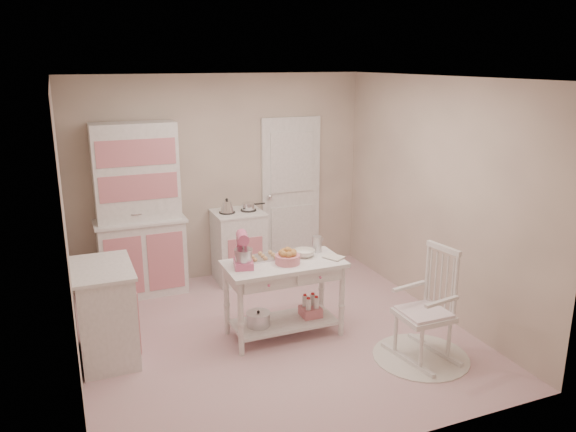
% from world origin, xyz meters
% --- Properties ---
extents(room_shell, '(3.84, 3.84, 2.62)m').
position_xyz_m(room_shell, '(0.00, 0.00, 1.65)').
color(room_shell, '#CD808A').
rests_on(room_shell, ground).
extents(door, '(0.82, 0.05, 2.04)m').
position_xyz_m(door, '(0.95, 1.87, 1.02)').
color(door, white).
rests_on(door, ground).
extents(hutch, '(1.06, 0.50, 2.08)m').
position_xyz_m(hutch, '(-1.08, 1.66, 1.04)').
color(hutch, white).
rests_on(hutch, ground).
extents(stove, '(0.62, 0.57, 0.92)m').
position_xyz_m(stove, '(0.12, 1.61, 0.46)').
color(stove, white).
rests_on(stove, ground).
extents(base_cabinet, '(0.54, 0.84, 0.92)m').
position_xyz_m(base_cabinet, '(-1.63, 0.22, 0.46)').
color(base_cabinet, white).
rests_on(base_cabinet, ground).
extents(lace_rug, '(0.92, 0.92, 0.01)m').
position_xyz_m(lace_rug, '(1.14, -0.94, 0.01)').
color(lace_rug, white).
rests_on(lace_rug, ground).
extents(rocking_chair, '(0.59, 0.79, 1.10)m').
position_xyz_m(rocking_chair, '(1.14, -0.94, 0.55)').
color(rocking_chair, white).
rests_on(rocking_chair, ground).
extents(work_table, '(1.20, 0.60, 0.80)m').
position_xyz_m(work_table, '(0.09, -0.01, 0.40)').
color(work_table, white).
rests_on(work_table, ground).
extents(stand_mixer, '(0.25, 0.31, 0.34)m').
position_xyz_m(stand_mixer, '(-0.33, 0.01, 0.97)').
color(stand_mixer, '#D25982').
rests_on(stand_mixer, work_table).
extents(cookie_tray, '(0.34, 0.24, 0.02)m').
position_xyz_m(cookie_tray, '(-0.06, 0.17, 0.81)').
color(cookie_tray, silver).
rests_on(cookie_tray, work_table).
extents(bread_basket, '(0.25, 0.25, 0.09)m').
position_xyz_m(bread_basket, '(0.11, -0.06, 0.85)').
color(bread_basket, '#D77B86').
rests_on(bread_basket, work_table).
extents(mixing_bowl, '(0.22, 0.22, 0.07)m').
position_xyz_m(mixing_bowl, '(0.35, 0.07, 0.83)').
color(mixing_bowl, white).
rests_on(mixing_bowl, work_table).
extents(metal_pitcher, '(0.10, 0.10, 0.17)m').
position_xyz_m(metal_pitcher, '(0.53, 0.15, 0.89)').
color(metal_pitcher, silver).
rests_on(metal_pitcher, work_table).
extents(recipe_book, '(0.22, 0.25, 0.02)m').
position_xyz_m(recipe_book, '(0.54, -0.13, 0.81)').
color(recipe_book, white).
rests_on(recipe_book, work_table).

